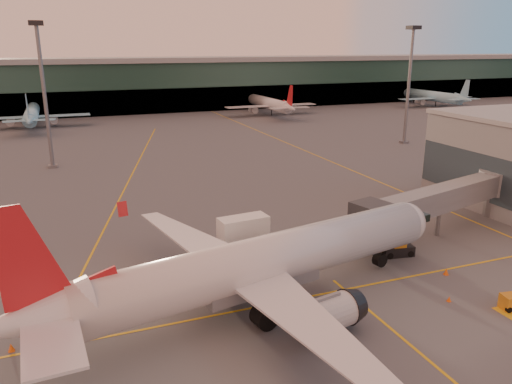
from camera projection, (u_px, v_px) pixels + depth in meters
name	position (u px, v px, depth m)	size (l,w,h in m)	color
ground	(323.00, 328.00, 39.72)	(600.00, 600.00, 0.00)	#4C4F54
taxi_markings	(141.00, 191.00, 76.88)	(100.12, 173.00, 0.01)	gold
terminal	(115.00, 85.00, 163.82)	(400.00, 20.00, 17.60)	#19382D
mast_west_near	(43.00, 85.00, 87.43)	(2.40, 2.40, 25.60)	slate
mast_east_near	(409.00, 77.00, 110.07)	(2.40, 2.40, 25.60)	slate
distant_aircraft_row	(164.00, 120.00, 148.85)	(350.00, 34.00, 13.00)	#8CD0EB
main_airplane	(256.00, 266.00, 41.47)	(40.87, 37.12, 12.41)	silver
jet_bridge	(447.00, 199.00, 58.77)	(27.10, 9.82, 6.06)	slate
catering_truck	(244.00, 233.00, 53.39)	(5.48, 2.79, 4.11)	#A71728
pushback_tug	(397.00, 249.00, 53.30)	(3.61, 2.31, 1.73)	black
cone_nose	(446.00, 272.00, 48.86)	(0.50, 0.50, 0.64)	#FA5E0D
cone_tail	(11.00, 347.00, 36.66)	(0.48, 0.48, 0.62)	#FA5E0D
cone_wing_left	(198.00, 238.00, 57.61)	(0.42, 0.42, 0.53)	#FA5E0D
cone_fwd	(449.00, 299.00, 43.78)	(0.38, 0.38, 0.49)	#FA5E0D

